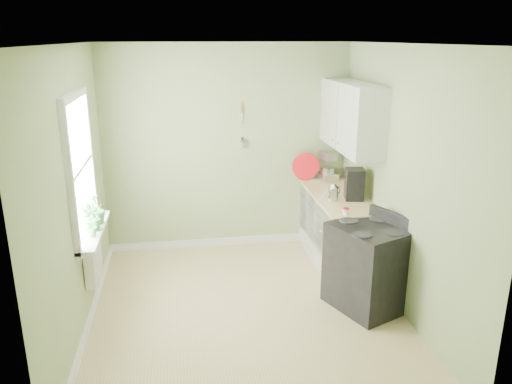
{
  "coord_description": "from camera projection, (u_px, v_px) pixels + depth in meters",
  "views": [
    {
      "loc": [
        -0.62,
        -4.59,
        2.76
      ],
      "look_at": [
        0.19,
        0.55,
        1.14
      ],
      "focal_mm": 35.0,
      "sensor_mm": 36.0,
      "label": 1
    }
  ],
  "objects": [
    {
      "name": "wall_back",
      "position": [
        227.0,
        149.0,
        6.55
      ],
      "size": [
        3.2,
        0.02,
        2.7
      ],
      "primitive_type": "cube",
      "color": "#98AA74",
      "rests_on": "floor"
    },
    {
      "name": "wall_left",
      "position": [
        73.0,
        197.0,
        4.6
      ],
      "size": [
        0.02,
        3.6,
        2.7
      ],
      "primitive_type": "cube",
      "color": "#98AA74",
      "rests_on": "floor"
    },
    {
      "name": "wall_utensils",
      "position": [
        242.0,
        133.0,
        6.48
      ],
      "size": [
        0.02,
        0.14,
        0.58
      ],
      "color": "#DBC886",
      "rests_on": "wall_back"
    },
    {
      "name": "window_sill",
      "position": [
        94.0,
        231.0,
        5.04
      ],
      "size": [
        0.18,
        1.14,
        0.04
      ],
      "primitive_type": "cube",
      "color": "white",
      "rests_on": "wall_left"
    },
    {
      "name": "upper_cabinets",
      "position": [
        351.0,
        117.0,
        5.94
      ],
      "size": [
        0.35,
        1.4,
        0.8
      ],
      "primitive_type": "cube",
      "color": "white",
      "rests_on": "wall_right"
    },
    {
      "name": "plant_b",
      "position": [
        93.0,
        217.0,
        4.96
      ],
      "size": [
        0.19,
        0.2,
        0.28
      ],
      "primitive_type": "imported",
      "rotation": [
        0.0,
        0.0,
        2.2
      ],
      "color": "#3B793B",
      "rests_on": "window_sill"
    },
    {
      "name": "wall_right",
      "position": [
        402.0,
        181.0,
        5.08
      ],
      "size": [
        0.02,
        3.6,
        2.7
      ],
      "primitive_type": "cube",
      "color": "#98AA74",
      "rests_on": "floor"
    },
    {
      "name": "kettle",
      "position": [
        333.0,
        193.0,
        5.84
      ],
      "size": [
        0.2,
        0.12,
        0.21
      ],
      "color": "silver",
      "rests_on": "countertop"
    },
    {
      "name": "coffee_maker",
      "position": [
        354.0,
        185.0,
        5.89
      ],
      "size": [
        0.25,
        0.27,
        0.37
      ],
      "color": "black",
      "rests_on": "countertop"
    },
    {
      "name": "base_cabinets",
      "position": [
        338.0,
        231.0,
        6.25
      ],
      "size": [
        0.6,
        1.6,
        0.87
      ],
      "primitive_type": "cube",
      "color": "white",
      "rests_on": "floor"
    },
    {
      "name": "radiator",
      "position": [
        93.0,
        263.0,
        5.08
      ],
      "size": [
        0.12,
        0.5,
        0.35
      ],
      "primitive_type": "cube",
      "color": "white",
      "rests_on": "wall_left"
    },
    {
      "name": "plant_a",
      "position": [
        90.0,
        221.0,
        4.8
      ],
      "size": [
        0.21,
        0.18,
        0.33
      ],
      "primitive_type": "imported",
      "rotation": [
        0.0,
        0.0,
        0.46
      ],
      "color": "#3B793B",
      "rests_on": "window_sill"
    },
    {
      "name": "window",
      "position": [
        80.0,
        167.0,
        4.83
      ],
      "size": [
        0.06,
        1.14,
        1.44
      ],
      "color": "white",
      "rests_on": "wall_left"
    },
    {
      "name": "jar",
      "position": [
        346.0,
        211.0,
        5.41
      ],
      "size": [
        0.07,
        0.07,
        0.08
      ],
      "color": "beige",
      "rests_on": "countertop"
    },
    {
      "name": "ceiling",
      "position": [
        245.0,
        43.0,
        4.43
      ],
      "size": [
        3.2,
        3.6,
        0.02
      ],
      "primitive_type": "cube",
      "color": "white",
      "rests_on": "wall_back"
    },
    {
      "name": "stove",
      "position": [
        368.0,
        266.0,
        5.22
      ],
      "size": [
        0.91,
        0.93,
        1.03
      ],
      "color": "black",
      "rests_on": "floor"
    },
    {
      "name": "red_tray",
      "position": [
        306.0,
        166.0,
        6.69
      ],
      "size": [
        0.37,
        0.06,
        0.37
      ],
      "primitive_type": "cylinder",
      "rotation": [
        1.45,
        0.0,
        0.0
      ],
      "color": "red",
      "rests_on": "countertop"
    },
    {
      "name": "countertop",
      "position": [
        339.0,
        196.0,
        6.11
      ],
      "size": [
        0.64,
        1.6,
        0.04
      ],
      "primitive_type": "cube",
      "color": "#DBC886",
      "rests_on": "base_cabinets"
    },
    {
      "name": "stand_mixer",
      "position": [
        326.0,
        166.0,
        6.76
      ],
      "size": [
        0.29,
        0.38,
        0.42
      ],
      "color": "#B2B2B7",
      "rests_on": "countertop"
    },
    {
      "name": "floor",
      "position": [
        246.0,
        312.0,
        5.25
      ],
      "size": [
        3.2,
        3.6,
        0.02
      ],
      "primitive_type": "cube",
      "color": "tan",
      "rests_on": "ground"
    },
    {
      "name": "plant_c",
      "position": [
        96.0,
        208.0,
        5.14
      ],
      "size": [
        0.24,
        0.24,
        0.33
      ],
      "primitive_type": "imported",
      "rotation": [
        0.0,
        0.0,
        4.39
      ],
      "color": "#3B793B",
      "rests_on": "window_sill"
    }
  ]
}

